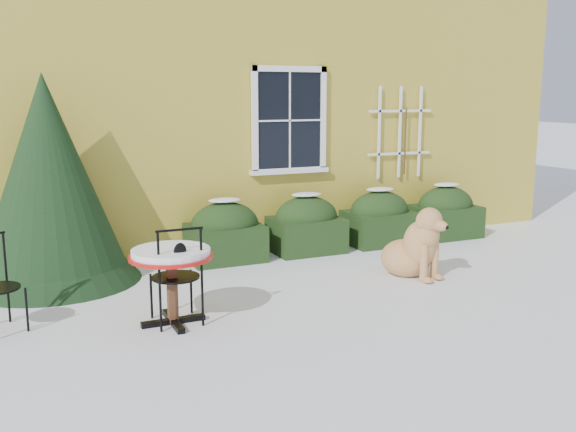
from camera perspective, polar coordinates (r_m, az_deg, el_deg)
name	(u,v)px	position (r m, az deg, el deg)	size (l,w,h in m)	color
ground	(325,311)	(7.22, 3.28, -8.40)	(80.00, 80.00, 0.00)	white
house	(165,51)	(13.45, -10.84, 14.20)	(12.40, 8.40, 6.40)	gold
hedge_row	(344,222)	(10.05, 4.98, -0.56)	(4.95, 0.80, 0.91)	black
evergreen_shrub	(50,200)	(8.62, -20.40, 1.36)	(2.18, 2.18, 2.64)	black
bistro_table	(171,262)	(6.73, -10.34, -4.01)	(0.87, 0.87, 0.81)	black
patio_chair_near	(177,275)	(6.77, -9.86, -5.18)	(0.50, 0.50, 1.05)	black
dog	(415,248)	(8.55, 11.22, -2.80)	(0.79, 1.10, 0.98)	tan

